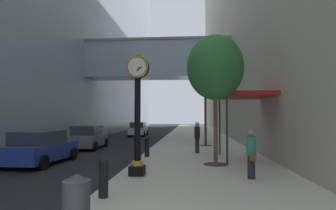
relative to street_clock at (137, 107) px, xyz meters
The scene contains 15 objects.
ground_plane 20.59m from the street_clock, 92.17° to the left, with size 110.00×110.00×0.00m, color black.
sidewalk_right 23.68m from the street_clock, 83.74° to the left, with size 6.68×80.00×0.14m, color beige.
street_clock is the anchor object (origin of this frame).
bollard_nearest 3.49m from the street_clock, 97.11° to the right, with size 0.27×0.27×1.07m.
bollard_third 2.95m from the street_clock, 99.30° to the left, with size 0.27×0.27×1.07m.
bollard_fourth 5.14m from the street_clock, 94.34° to the left, with size 0.27×0.27×1.07m.
street_tree_near 4.40m from the street_clock, 39.90° to the left, with size 2.55×2.55×5.82m.
street_tree_mid_near 11.64m from the street_clock, 74.32° to the left, with size 2.20×2.20×6.45m.
trash_bin 5.37m from the street_clock, 92.69° to the right, with size 0.53×0.53×1.05m.
pedestrian_walking 4.34m from the street_clock, ahead, with size 0.36×0.47×1.69m.
pedestrian_by_clock 7.13m from the street_clock, 70.37° to the left, with size 0.47×0.47×1.80m.
storefront_awning 6.37m from the street_clock, 42.60° to the left, with size 2.40×3.60×3.30m.
car_white_near 23.20m from the street_clock, 100.33° to the left, with size 2.05×4.14×1.62m.
car_blue_mid 6.24m from the street_clock, 151.29° to the left, with size 2.22×4.33×1.59m.
car_grey_far 10.92m from the street_clock, 119.38° to the left, with size 2.15×4.18×1.62m.
Camera 1 is at (2.71, -3.75, 2.28)m, focal length 30.52 mm.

